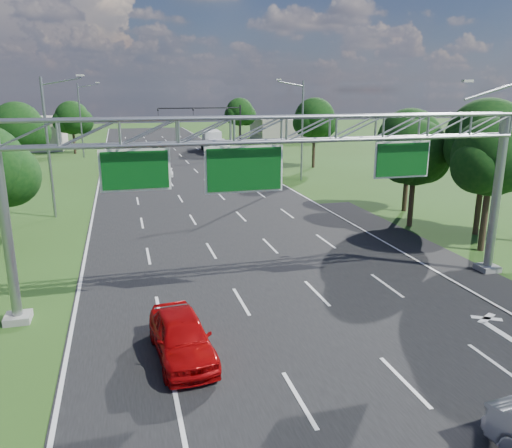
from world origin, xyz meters
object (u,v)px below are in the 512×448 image
object	(u,v)px
sign_gantry	(285,143)
red_coupe	(182,336)
traffic_signal	(217,118)
box_truck	(213,142)

from	to	relation	value
sign_gantry	red_coupe	bearing A→B (deg)	-139.02
sign_gantry	traffic_signal	xyz separation A→B (m)	(7.15, 53.00, -1.72)
sign_gantry	box_truck	distance (m)	55.01
sign_gantry	red_coupe	size ratio (longest dim) A/B	5.05
traffic_signal	box_truck	distance (m)	3.91
traffic_signal	box_truck	xyz separation A→B (m)	(-0.48, 1.34, -3.65)
box_truck	traffic_signal	bearing A→B (deg)	-65.75
red_coupe	sign_gantry	bearing A→B (deg)	36.47
sign_gantry	box_truck	bearing A→B (deg)	83.00
sign_gantry	traffic_signal	distance (m)	53.51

